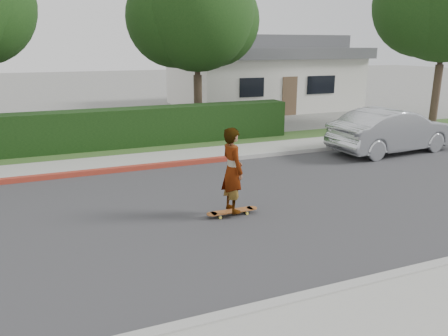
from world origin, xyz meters
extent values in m
plane|color=slate|center=(0.00, 0.00, 0.00)|extent=(120.00, 120.00, 0.00)
cube|color=#2D2D30|center=(0.00, 0.00, 0.01)|extent=(60.00, 8.00, 0.01)
cube|color=#9E9E99|center=(0.00, -4.10, 0.07)|extent=(60.00, 0.20, 0.15)
cube|color=gray|center=(0.00, -5.00, 0.06)|extent=(60.00, 1.60, 0.12)
cube|color=#9E9E99|center=(0.00, 4.10, 0.07)|extent=(60.00, 0.20, 0.15)
cube|color=maroon|center=(-5.00, 4.10, 0.08)|extent=(12.00, 0.21, 0.15)
cube|color=gray|center=(0.00, 5.00, 0.06)|extent=(60.00, 1.60, 0.12)
cube|color=#2D4C1E|center=(0.00, 6.60, 0.05)|extent=(60.00, 1.60, 0.10)
cube|color=black|center=(-3.00, 7.20, 0.75)|extent=(15.00, 1.00, 1.50)
cylinder|color=#33261C|center=(1.50, 9.00, 1.26)|extent=(0.36, 0.36, 2.52)
cylinder|color=#33261C|center=(1.50, 9.00, 3.15)|extent=(0.24, 0.24, 2.10)
sphere|color=black|center=(1.50, 9.00, 5.04)|extent=(4.80, 4.80, 4.80)
sphere|color=black|center=(0.70, 9.40, 4.84)|extent=(4.08, 4.08, 4.08)
sphere|color=black|center=(2.40, 9.30, 4.74)|extent=(3.84, 3.84, 3.84)
cylinder|color=#33261C|center=(12.50, 6.50, 1.44)|extent=(0.36, 0.36, 2.88)
cylinder|color=#33261C|center=(12.50, 6.50, 3.60)|extent=(0.24, 0.24, 2.40)
sphere|color=black|center=(11.70, 6.90, 5.56)|extent=(4.76, 4.76, 4.76)
cube|color=beige|center=(8.00, 16.00, 1.50)|extent=(10.00, 8.00, 3.00)
cube|color=#4C4C51|center=(8.00, 16.00, 3.30)|extent=(10.60, 8.60, 0.60)
cube|color=#4C4C51|center=(8.00, 16.00, 3.90)|extent=(8.40, 6.40, 0.80)
cube|color=black|center=(5.50, 11.98, 1.60)|extent=(1.40, 0.06, 1.00)
cube|color=black|center=(9.80, 11.98, 1.60)|extent=(1.80, 0.06, 1.00)
cube|color=brown|center=(7.80, 11.98, 1.05)|extent=(0.90, 0.06, 2.10)
cylinder|color=yellow|center=(-1.24, -0.56, 0.04)|extent=(0.07, 0.04, 0.07)
cylinder|color=yellow|center=(-1.24, -0.38, 0.04)|extent=(0.07, 0.04, 0.07)
cylinder|color=yellow|center=(-0.58, -0.56, 0.04)|extent=(0.07, 0.04, 0.07)
cylinder|color=yellow|center=(-0.58, -0.38, 0.04)|extent=(0.07, 0.04, 0.07)
cube|color=silver|center=(-1.24, -0.47, 0.09)|extent=(0.06, 0.20, 0.03)
cube|color=silver|center=(-0.58, -0.47, 0.09)|extent=(0.06, 0.20, 0.03)
cube|color=brown|center=(-0.91, -0.47, 0.12)|extent=(0.99, 0.24, 0.02)
cylinder|color=brown|center=(-1.41, -0.47, 0.12)|extent=(0.24, 0.24, 0.02)
cylinder|color=brown|center=(-0.42, -0.47, 0.12)|extent=(0.24, 0.24, 0.02)
imported|color=white|center=(-0.91, -0.47, 1.08)|extent=(0.51, 0.73, 1.91)
imported|color=#B5B8BD|center=(6.83, 3.04, 0.79)|extent=(4.91, 2.02, 1.58)
camera|label=1|loc=(-4.56, -8.99, 3.75)|focal=35.00mm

